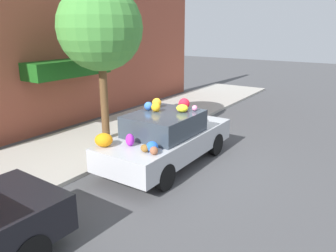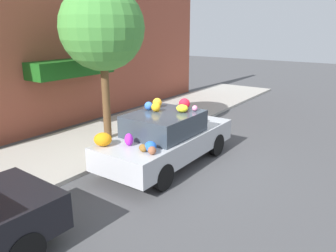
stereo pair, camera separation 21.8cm
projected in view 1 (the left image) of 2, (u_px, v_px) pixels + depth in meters
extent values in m
plane|color=#4C4C4F|center=(164.00, 162.00, 8.86)|extent=(60.00, 60.00, 0.00)
cube|color=#B2ADA3|center=(93.00, 142.00, 10.29)|extent=(24.00, 3.20, 0.10)
cube|color=#9E4C38|center=(37.00, 37.00, 10.57)|extent=(18.00, 0.30, 6.39)
cube|color=#195919|center=(69.00, 68.00, 11.08)|extent=(3.09, 0.90, 0.55)
cylinder|color=brown|center=(104.00, 100.00, 10.09)|extent=(0.24, 0.24, 2.51)
sphere|color=#47933D|center=(100.00, 28.00, 9.48)|extent=(2.51, 2.51, 2.51)
cylinder|color=gold|center=(159.00, 120.00, 11.42)|extent=(0.20, 0.20, 0.55)
sphere|color=gold|center=(159.00, 111.00, 11.33)|extent=(0.18, 0.18, 0.18)
cube|color=#B7BABF|center=(168.00, 142.00, 8.62)|extent=(4.13, 1.70, 0.57)
cube|color=#333D47|center=(164.00, 123.00, 8.33)|extent=(1.86, 1.50, 0.54)
cylinder|color=black|center=(170.00, 135.00, 10.13)|extent=(0.62, 0.18, 0.62)
cylinder|color=black|center=(216.00, 144.00, 9.30)|extent=(0.62, 0.18, 0.62)
cylinder|color=black|center=(113.00, 162.00, 8.10)|extent=(0.62, 0.18, 0.62)
cylinder|color=black|center=(165.00, 177.00, 7.27)|extent=(0.62, 0.18, 0.62)
sphere|color=red|center=(184.00, 104.00, 8.61)|extent=(0.42, 0.42, 0.30)
sphere|color=orange|center=(157.00, 103.00, 8.83)|extent=(0.33, 0.33, 0.25)
ellipsoid|color=purple|center=(130.00, 140.00, 7.50)|extent=(0.29, 0.30, 0.29)
ellipsoid|color=#F9A517|center=(184.00, 112.00, 9.92)|extent=(0.37, 0.31, 0.29)
ellipsoid|color=white|center=(190.00, 114.00, 9.97)|extent=(0.20, 0.18, 0.17)
ellipsoid|color=yellow|center=(182.00, 108.00, 8.33)|extent=(0.37, 0.39, 0.20)
sphere|color=blue|center=(148.00, 106.00, 8.52)|extent=(0.31, 0.31, 0.22)
ellipsoid|color=blue|center=(152.00, 147.00, 7.16)|extent=(0.38, 0.38, 0.23)
sphere|color=pink|center=(195.00, 108.00, 8.47)|extent=(0.17, 0.17, 0.14)
sphere|color=#97593B|center=(154.00, 151.00, 6.99)|extent=(0.20, 0.20, 0.18)
sphere|color=gold|center=(156.00, 107.00, 8.37)|extent=(0.33, 0.33, 0.23)
ellipsoid|color=brown|center=(145.00, 148.00, 7.14)|extent=(0.19, 0.23, 0.17)
ellipsoid|color=orange|center=(174.00, 116.00, 9.59)|extent=(0.24, 0.25, 0.26)
ellipsoid|color=orange|center=(104.00, 140.00, 7.46)|extent=(0.51, 0.53, 0.31)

